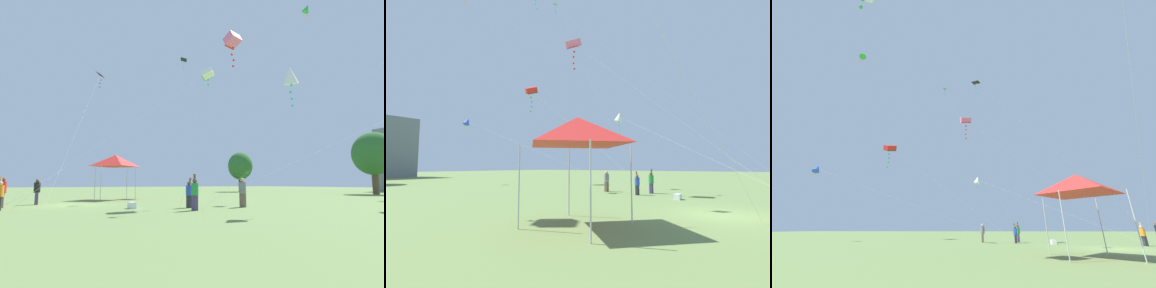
# 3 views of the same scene
# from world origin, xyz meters

# --- Properties ---
(ground_plane) EXTENTS (220.00, 220.00, 0.00)m
(ground_plane) POSITION_xyz_m (0.00, 0.00, 0.00)
(ground_plane) COLOR olive
(festival_tent) EXTENTS (3.34, 3.34, 4.07)m
(festival_tent) POSITION_xyz_m (-5.52, 4.19, 3.54)
(festival_tent) COLOR #B7B7BC
(festival_tent) RESTS_ON ground
(cooler_box) EXTENTS (0.64, 0.37, 0.37)m
(cooler_box) POSITION_xyz_m (4.59, 3.03, 0.18)
(cooler_box) COLOR white
(cooler_box) RESTS_ON ground
(person_blue_shirt) EXTENTS (0.37, 0.37, 1.81)m
(person_blue_shirt) POSITION_xyz_m (5.63, 6.26, 0.88)
(person_blue_shirt) COLOR #282833
(person_blue_shirt) RESTS_ON ground
(person_green_shirt) EXTENTS (0.41, 0.41, 2.00)m
(person_green_shirt) POSITION_xyz_m (7.39, 5.75, 0.97)
(person_green_shirt) COLOR #473860
(person_green_shirt) RESTS_ON ground
(person_grey_shirt) EXTENTS (0.42, 0.42, 1.80)m
(person_grey_shirt) POSITION_xyz_m (6.67, 9.49, 0.97)
(person_grey_shirt) COLOR brown
(person_grey_shirt) RESTS_ON ground
(kite_pink_box_1) EXTENTS (1.78, 14.90, 13.21)m
(kite_pink_box_1) POSITION_xyz_m (3.74, 10.96, 12.60)
(kite_pink_box_1) COLOR silver
(kite_pink_box_1) RESTS_ON ground
(kite_white_diamond_2) EXTENTS (8.66, 14.83, 7.86)m
(kite_white_diamond_2) POSITION_xyz_m (10.53, 10.02, 7.29)
(kite_white_diamond_2) COLOR silver
(kite_white_diamond_2) RESTS_ON ground
(kite_blue_diamond_3) EXTENTS (1.41, 22.77, 8.53)m
(kite_blue_diamond_3) POSITION_xyz_m (5.22, 28.69, 7.91)
(kite_blue_diamond_3) COLOR silver
(kite_blue_diamond_3) RESTS_ON ground
(kite_red_box_6) EXTENTS (3.67, 17.60, 12.92)m
(kite_red_box_6) POSITION_xyz_m (10.39, 22.57, 12.11)
(kite_red_box_6) COLOR silver
(kite_red_box_6) RESTS_ON ground
(kite_green_delta_7) EXTENTS (1.16, 8.19, 17.80)m
(kite_green_delta_7) POSITION_xyz_m (4.48, 13.30, 16.85)
(kite_green_delta_7) COLOR silver
(kite_green_delta_7) RESTS_ON ground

